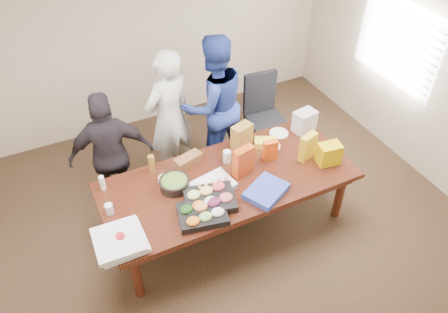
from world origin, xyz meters
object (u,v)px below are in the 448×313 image
sheet_cake (213,186)px  salad_bowl (174,184)px  conference_table (228,202)px  person_right (214,104)px  office_chair (266,119)px  person_center (169,118)px

sheet_cake → salad_bowl: bearing=141.1°
conference_table → person_right: person_right is taller
office_chair → salad_bowl: bearing=-147.7°
salad_bowl → sheet_cake: bearing=-28.3°
person_right → office_chair: bearing=167.0°
person_center → sheet_cake: (0.03, -1.20, -0.12)m
person_center → sheet_cake: person_center is taller
sheet_cake → conference_table: bearing=5.1°
office_chair → salad_bowl: size_ratio=3.36×
conference_table → person_right: 1.31m
person_center → salad_bowl: 1.07m
conference_table → salad_bowl: size_ratio=8.56×
person_center → person_right: (0.60, -0.01, 0.02)m
person_right → sheet_cake: (-0.57, -1.19, -0.15)m
office_chair → person_center: size_ratio=0.60×
person_right → sheet_cake: size_ratio=4.31×
person_center → person_right: person_right is taller
office_chair → salad_bowl: 1.91m
office_chair → person_center: bearing=179.0°
conference_table → office_chair: size_ratio=2.54×
person_center → sheet_cake: 1.21m
conference_table → salad_bowl: bearing=167.2°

